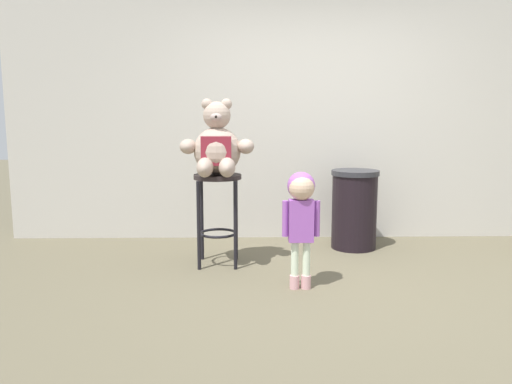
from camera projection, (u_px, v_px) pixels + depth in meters
The scene contains 6 objects.
ground_plane at pixel (338, 296), 3.77m from camera, with size 24.00×24.00×0.00m, color brown.
building_wall at pixel (309, 69), 5.48m from camera, with size 6.48×0.30×3.67m, color beige.
bar_stool_with_teddy at pixel (218, 200), 4.50m from camera, with size 0.42×0.42×0.82m.
teddy_bear at pixel (217, 148), 4.39m from camera, with size 0.65×0.58×0.66m.
child_walking at pixel (301, 205), 3.85m from camera, with size 0.29×0.23×0.91m.
trash_bin at pixel (354, 209), 5.09m from camera, with size 0.48×0.48×0.80m.
Camera 1 is at (-0.69, -3.60, 1.33)m, focal length 35.43 mm.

